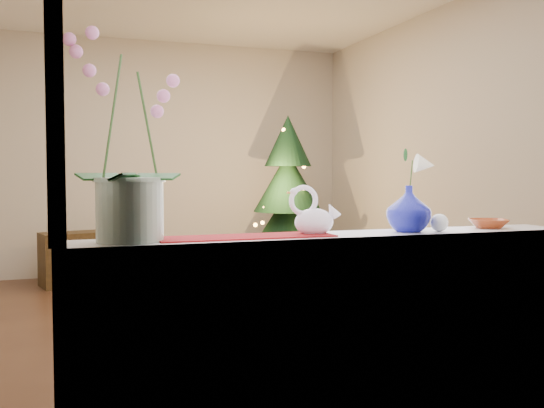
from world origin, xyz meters
The scene contains 16 objects.
ground centered at (0.00, 0.00, 0.00)m, with size 5.00×5.00×0.00m, color #331E15.
wall_back centered at (0.00, 2.50, 1.35)m, with size 4.50×0.10×2.70m, color beige.
wall_front centered at (0.00, -2.50, 1.35)m, with size 4.50×0.10×2.70m, color beige.
wall_right centered at (2.25, 0.00, 1.35)m, with size 0.10×5.00×2.70m, color beige.
window_apron centered at (0.00, -2.46, 0.44)m, with size 2.20×0.08×0.88m, color white.
windowsill centered at (0.00, -2.37, 0.90)m, with size 2.20×0.26×0.04m, color white.
window_frame centered at (0.00, -2.47, 1.70)m, with size 2.22×0.06×1.60m, color white, non-canonical shape.
runner centered at (-0.38, -2.37, 0.92)m, with size 0.70×0.20×0.01m, color maroon.
orchid_pot centered at (-0.83, -2.36, 1.31)m, with size 0.27×0.27×0.78m, color white, non-canonical shape.
swan centered at (-0.09, -2.36, 1.02)m, with size 0.23×0.10×0.19m, color white, non-canonical shape.
blue_vase centered at (0.34, -2.38, 1.03)m, with size 0.22×0.22×0.23m, color navy.
lily centered at (0.34, -2.38, 1.24)m, with size 0.13×0.07×0.17m, color white, non-canonical shape.
paperweight centered at (0.48, -2.42, 0.96)m, with size 0.08×0.08×0.08m, color white.
amber_dish centered at (0.78, -2.36, 0.94)m, with size 0.15×0.15×0.04m, color #8D3818.
xmas_tree centered at (1.25, 1.48, 0.89)m, with size 0.98×0.98×1.79m, color black, non-canonical shape.
side_table centered at (-0.91, 1.96, 0.28)m, with size 0.74×0.37×0.55m, color black.
Camera 1 is at (-1.06, -4.64, 1.18)m, focal length 40.00 mm.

